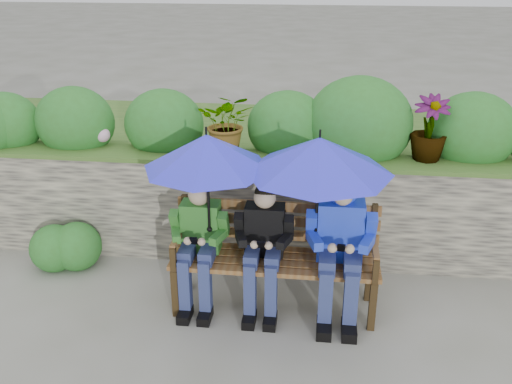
# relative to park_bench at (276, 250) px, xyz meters

# --- Properties ---
(ground) EXTENTS (60.00, 60.00, 0.00)m
(ground) POSITION_rel_park_bench_xyz_m (-0.18, 0.05, -0.51)
(ground) COLOR #656557
(ground) RESTS_ON ground
(garden_backdrop) EXTENTS (8.00, 2.88, 1.84)m
(garden_backdrop) POSITION_rel_park_bench_xyz_m (-0.18, 1.64, 0.14)
(garden_backdrop) COLOR #3F3D38
(garden_backdrop) RESTS_ON ground
(park_bench) EXTENTS (1.69, 0.49, 0.89)m
(park_bench) POSITION_rel_park_bench_xyz_m (0.00, 0.00, 0.00)
(park_bench) COLOR black
(park_bench) RESTS_ON ground
(boy_left) EXTENTS (0.47, 0.55, 1.08)m
(boy_left) POSITION_rel_park_bench_xyz_m (-0.62, -0.07, 0.10)
(boy_left) COLOR #28651C
(boy_left) RESTS_ON ground
(boy_middle) EXTENTS (0.48, 0.55, 1.08)m
(boy_middle) POSITION_rel_park_bench_xyz_m (-0.09, -0.07, 0.10)
(boy_middle) COLOR black
(boy_middle) RESTS_ON ground
(boy_right) EXTENTS (0.55, 0.67, 1.19)m
(boy_right) POSITION_rel_park_bench_xyz_m (0.52, -0.07, 0.19)
(boy_right) COLOR blue
(boy_right) RESTS_ON ground
(umbrella_left) EXTENTS (1.00, 1.00, 0.88)m
(umbrella_left) POSITION_rel_park_bench_xyz_m (-0.53, -0.08, 0.86)
(umbrella_left) COLOR #2729E5
(umbrella_left) RESTS_ON ground
(umbrella_right) EXTENTS (1.14, 1.14, 0.87)m
(umbrella_right) POSITION_rel_park_bench_xyz_m (0.32, -0.07, 0.86)
(umbrella_right) COLOR #2729E5
(umbrella_right) RESTS_ON ground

